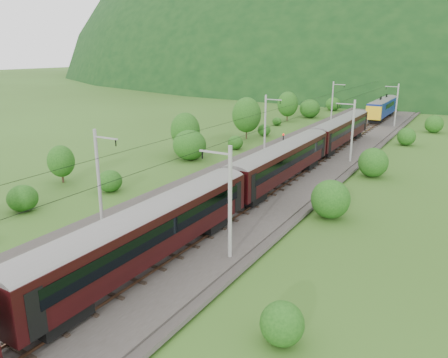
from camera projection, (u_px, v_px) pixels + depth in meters
The scene contains 15 objects.
ground at pixel (161, 242), 33.93m from camera, with size 600.00×600.00×0.00m, color #2F4D18.
railbed at pixel (225, 203), 42.17m from camera, with size 14.00×220.00×0.30m, color #38332D.
track_left at pixel (204, 196), 43.27m from camera, with size 2.40×220.00×0.27m.
track_right at pixel (247, 205), 40.94m from camera, with size 2.40×220.00×0.27m.
catenary_left at pixel (266, 122), 62.11m from camera, with size 2.54×192.28×8.00m.
catenary_right at pixel (352, 129), 56.18m from camera, with size 2.54×192.28×8.00m.
overhead_wires at pixel (225, 132), 40.20m from camera, with size 4.83×198.00×0.03m.
mountain_main at pixel (445, 76), 249.11m from camera, with size 504.00×360.00×244.00m, color black.
mountain_ridge at pixel (279, 69), 340.34m from camera, with size 336.00×280.00×132.00m, color black.
train at pixel (283, 155), 46.85m from camera, with size 2.91×117.04×5.07m.
hazard_post_near at pixel (307, 148), 61.98m from camera, with size 0.14×0.14×1.34m, color red.
hazard_post_far at pixel (298, 156), 56.74m from camera, with size 0.16×0.16×1.53m, color red.
signal at pixel (283, 140), 63.89m from camera, with size 0.25×0.25×2.30m.
vegetation_left at pixel (185, 140), 58.97m from camera, with size 12.20×144.87×6.91m.
vegetation_right at pixel (369, 180), 45.13m from camera, with size 6.80×103.43×3.09m.
Camera 1 is at (20.00, -24.39, 14.30)m, focal length 35.00 mm.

